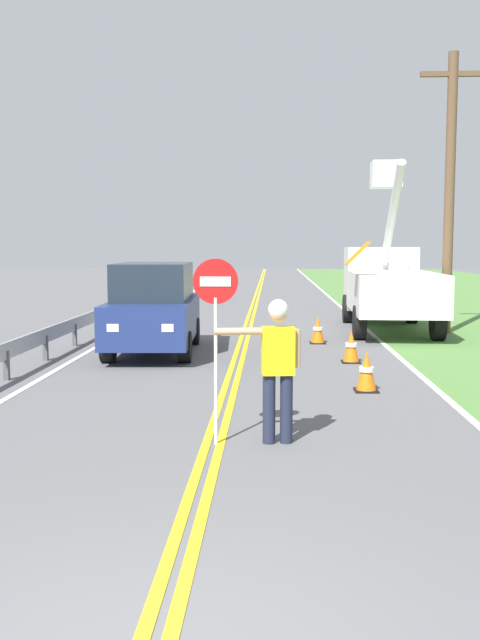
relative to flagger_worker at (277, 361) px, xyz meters
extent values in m
cube|color=yellow|center=(-0.89, 15.04, -1.04)|extent=(0.11, 110.00, 0.01)
cube|color=yellow|center=(-0.71, 15.04, -1.04)|extent=(0.11, 110.00, 0.01)
cube|color=silver|center=(2.80, 15.04, -1.04)|extent=(0.12, 110.00, 0.01)
cube|color=silver|center=(-4.40, 15.04, -1.04)|extent=(0.12, 110.00, 0.01)
cylinder|color=#1E2338|center=(0.12, 0.01, -0.61)|extent=(0.16, 0.16, 0.88)
cylinder|color=#1E2338|center=(-0.10, -0.01, -0.61)|extent=(0.16, 0.16, 0.88)
cube|color=yellow|center=(0.01, 0.00, 0.13)|extent=(0.43, 0.29, 0.60)
cylinder|color=tan|center=(-0.49, -0.06, 0.38)|extent=(0.61, 0.16, 0.09)
cylinder|color=tan|center=(0.25, 0.03, 0.16)|extent=(0.09, 0.09, 0.48)
sphere|color=tan|center=(0.01, 0.00, 0.60)|extent=(0.22, 0.22, 0.22)
sphere|color=white|center=(0.01, 0.00, 0.65)|extent=(0.25, 0.25, 0.25)
cylinder|color=silver|center=(-0.76, -0.09, -0.12)|extent=(0.04, 0.04, 1.85)
cylinder|color=#B71414|center=(-0.76, -0.09, 1.00)|extent=(0.56, 0.03, 0.56)
cube|color=white|center=(-0.76, -0.11, 1.00)|extent=(0.38, 0.01, 0.12)
cube|color=white|center=(3.35, 11.10, 0.16)|extent=(2.47, 4.68, 1.10)
cube|color=white|center=(3.48, 14.55, 0.41)|extent=(2.27, 2.18, 2.00)
cube|color=#1E2833|center=(3.51, 15.58, 0.71)|extent=(1.98, 0.13, 0.90)
cylinder|color=silver|center=(3.32, 10.18, 0.83)|extent=(0.56, 0.56, 0.24)
cylinder|color=silver|center=(3.38, 11.80, 2.30)|extent=(0.36, 3.40, 2.86)
cube|color=white|center=(3.44, 13.42, 3.64)|extent=(0.93, 0.93, 0.80)
cube|color=orange|center=(2.11, 9.34, 1.26)|extent=(0.62, 0.82, 0.59)
cylinder|color=black|center=(2.44, 14.38, -0.59)|extent=(0.35, 0.93, 0.92)
cylinder|color=black|center=(4.50, 14.31, -0.59)|extent=(0.35, 0.93, 0.92)
cylinder|color=black|center=(2.28, 10.10, -0.59)|extent=(0.35, 0.93, 0.92)
cylinder|color=black|center=(4.34, 10.03, -0.59)|extent=(0.35, 0.93, 0.92)
cube|color=navy|center=(-2.81, 7.53, -0.25)|extent=(2.03, 4.67, 0.92)
cube|color=#1E2833|center=(-2.81, 7.53, 0.63)|extent=(1.74, 2.92, 0.84)
cube|color=#EAEACC|center=(-2.16, 5.28, -0.20)|extent=(0.24, 0.07, 0.16)
cube|color=#EAEACC|center=(-3.26, 5.23, -0.20)|extent=(0.24, 0.07, 0.16)
cylinder|color=black|center=(-1.93, 6.14, -0.71)|extent=(0.31, 0.69, 0.68)
cylinder|color=black|center=(-3.57, 6.07, -0.71)|extent=(0.31, 0.69, 0.68)
cylinder|color=black|center=(-2.05, 8.99, -0.71)|extent=(0.31, 0.69, 0.68)
cylinder|color=black|center=(-3.68, 8.92, -0.71)|extent=(0.31, 0.69, 0.68)
cylinder|color=brown|center=(4.94, 11.65, 2.88)|extent=(0.28, 0.28, 7.85)
cube|color=brown|center=(4.94, 11.65, 6.20)|extent=(1.80, 0.14, 0.14)
cone|color=orange|center=(1.56, 3.27, -0.70)|extent=(0.36, 0.36, 0.70)
cylinder|color=white|center=(1.56, 3.27, -0.66)|extent=(0.25, 0.25, 0.08)
cube|color=black|center=(1.56, 3.27, -1.03)|extent=(0.40, 0.40, 0.03)
cone|color=orange|center=(1.64, 6.31, -0.70)|extent=(0.36, 0.36, 0.70)
cylinder|color=white|center=(1.64, 6.31, -0.66)|extent=(0.25, 0.25, 0.08)
cube|color=black|center=(1.64, 6.31, -1.03)|extent=(0.40, 0.40, 0.03)
cone|color=orange|center=(1.12, 9.30, -0.70)|extent=(0.36, 0.36, 0.70)
cylinder|color=white|center=(1.12, 9.30, -0.66)|extent=(0.25, 0.25, 0.08)
cube|color=black|center=(1.12, 9.30, -1.03)|extent=(0.40, 0.40, 0.03)
cube|color=#9EA0A3|center=(-5.00, 12.00, -0.50)|extent=(0.06, 32.00, 0.32)
cube|color=#4C4C51|center=(-5.00, 4.00, -0.77)|extent=(0.10, 0.10, 0.55)
cube|color=#4C4C51|center=(-5.00, 6.29, -0.77)|extent=(0.10, 0.10, 0.55)
cube|color=#4C4C51|center=(-5.00, 8.57, -0.77)|extent=(0.10, 0.10, 0.55)
cube|color=#4C4C51|center=(-5.00, 10.86, -0.77)|extent=(0.10, 0.10, 0.55)
cube|color=#4C4C51|center=(-5.00, 13.14, -0.77)|extent=(0.10, 0.10, 0.55)
cube|color=#4C4C51|center=(-5.00, 15.43, -0.77)|extent=(0.10, 0.10, 0.55)
cube|color=#4C4C51|center=(-5.00, 17.72, -0.77)|extent=(0.10, 0.10, 0.55)
cube|color=#4C4C51|center=(-5.00, 20.00, -0.77)|extent=(0.10, 0.10, 0.55)
cube|color=#4C4C51|center=(-5.00, 22.29, -0.77)|extent=(0.10, 0.10, 0.55)
cube|color=#4C4C51|center=(-5.00, 24.57, -0.77)|extent=(0.10, 0.10, 0.55)
cube|color=#4C4C51|center=(-5.00, 26.86, -0.77)|extent=(0.10, 0.10, 0.55)
camera|label=1|loc=(-0.08, -8.73, 1.43)|focal=39.57mm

